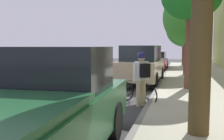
# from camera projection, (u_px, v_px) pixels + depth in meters

# --- Properties ---
(ground) EXTENTS (57.34, 57.34, 0.00)m
(ground) POSITION_uv_depth(u_px,v_px,m) (117.00, 89.00, 11.67)
(ground) COLOR #363636
(sidewalk) EXTENTS (4.25, 35.84, 0.15)m
(sidewalk) POSITION_uv_depth(u_px,v_px,m) (211.00, 91.00, 10.63)
(sidewalk) COLOR #B4B097
(sidewalk) RESTS_ON ground
(curb_edge) EXTENTS (0.16, 35.84, 0.15)m
(curb_edge) POSITION_uv_depth(u_px,v_px,m) (157.00, 89.00, 11.20)
(curb_edge) COLOR gray
(curb_edge) RESTS_ON ground
(lane_stripe_centre) EXTENTS (0.14, 35.80, 0.01)m
(lane_stripe_centre) POSITION_uv_depth(u_px,v_px,m) (52.00, 86.00, 12.49)
(lane_stripe_centre) COLOR white
(lane_stripe_centre) RESTS_ON ground
(lane_stripe_bike_edge) EXTENTS (0.12, 35.84, 0.01)m
(lane_stripe_bike_edge) POSITION_uv_depth(u_px,v_px,m) (124.00, 89.00, 11.58)
(lane_stripe_bike_edge) COLOR white
(lane_stripe_bike_edge) RESTS_ON ground
(parked_pickup_green_second) EXTENTS (2.17, 5.37, 1.95)m
(parked_pickup_green_second) POSITION_uv_depth(u_px,v_px,m) (37.00, 114.00, 4.00)
(parked_pickup_green_second) COLOR #1E512D
(parked_pickup_green_second) RESTS_ON ground
(parked_suv_tan_mid) EXTENTS (2.06, 4.74, 1.99)m
(parked_suv_tan_mid) POSITION_uv_depth(u_px,v_px,m) (142.00, 64.00, 13.25)
(parked_suv_tan_mid) COLOR tan
(parked_suv_tan_mid) RESTS_ON ground
(parked_sedan_red_far) EXTENTS (1.88, 4.42, 1.52)m
(parked_sedan_red_far) POSITION_uv_depth(u_px,v_px,m) (155.00, 61.00, 20.46)
(parked_sedan_red_far) COLOR maroon
(parked_sedan_red_far) RESTS_ON ground
(bicycle_at_curb) EXTENTS (1.49, 0.93, 0.74)m
(bicycle_at_curb) POSITION_uv_depth(u_px,v_px,m) (137.00, 92.00, 8.81)
(bicycle_at_curb) COLOR black
(bicycle_at_curb) RESTS_ON ground
(cyclist_with_backpack) EXTENTS (0.54, 0.55, 1.77)m
(cyclist_with_backpack) POSITION_uv_depth(u_px,v_px,m) (142.00, 73.00, 8.23)
(cyclist_with_backpack) COLOR #C6B284
(cyclist_with_backpack) RESTS_ON ground
(street_tree_far_end) EXTENTS (3.06, 3.06, 5.29)m
(street_tree_far_end) POSITION_uv_depth(u_px,v_px,m) (187.00, 18.00, 16.02)
(street_tree_far_end) COLOR brown
(street_tree_far_end) RESTS_ON sidewalk
(street_tree_corner) EXTENTS (3.45, 3.45, 5.01)m
(street_tree_corner) POSITION_uv_depth(u_px,v_px,m) (185.00, 30.00, 23.86)
(street_tree_corner) COLOR brown
(street_tree_corner) RESTS_ON sidewalk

